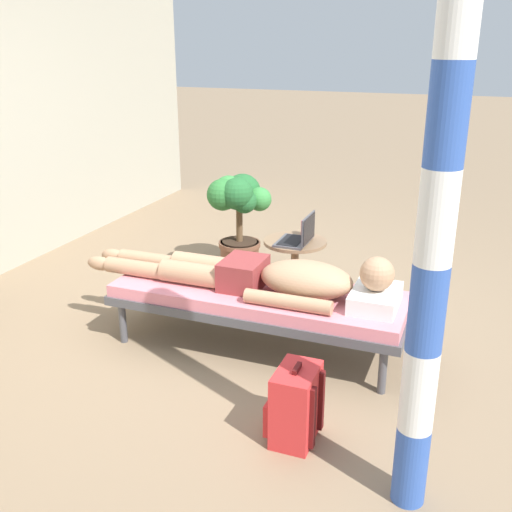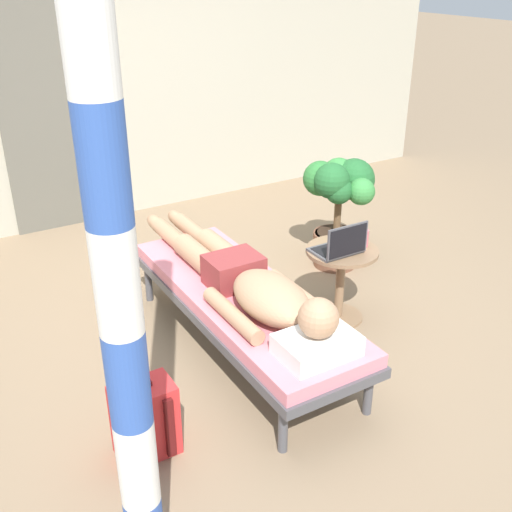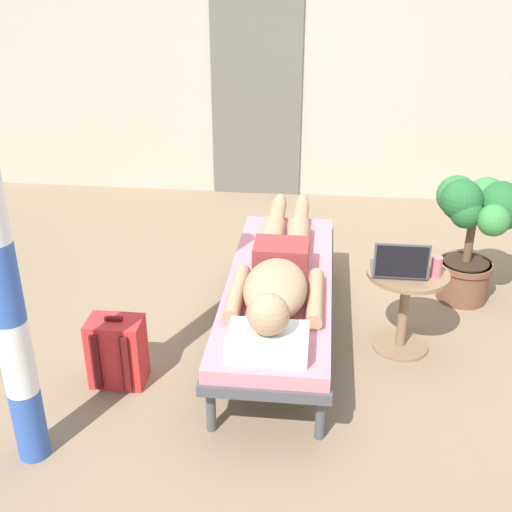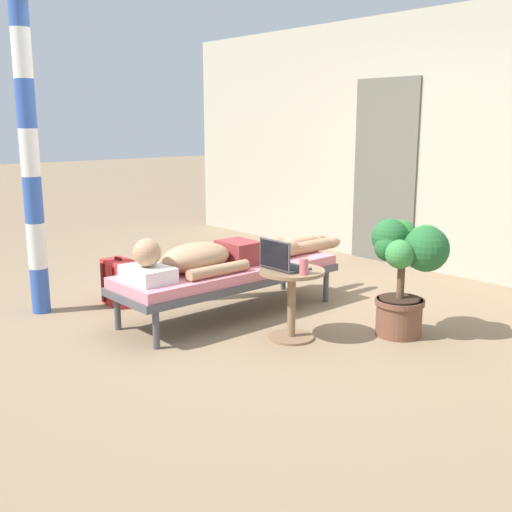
% 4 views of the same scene
% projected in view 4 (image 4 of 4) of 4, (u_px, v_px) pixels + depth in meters
% --- Properties ---
extents(ground_plane, '(40.00, 40.00, 0.00)m').
position_uv_depth(ground_plane, '(261.00, 316.00, 5.09)').
color(ground_plane, '#8C7256').
extents(house_wall_back, '(7.60, 0.20, 2.70)m').
position_uv_depth(house_wall_back, '(424.00, 143.00, 6.58)').
color(house_wall_back, '#B2AD99').
rests_on(house_wall_back, ground).
extents(house_door_panel, '(0.84, 0.03, 2.04)m').
position_uv_depth(house_door_panel, '(385.00, 172.00, 6.89)').
color(house_door_panel, '#625F54').
rests_on(house_door_panel, ground).
extents(lounge_chair, '(0.65, 1.96, 0.42)m').
position_uv_depth(lounge_chair, '(229.00, 274.00, 5.06)').
color(lounge_chair, '#4C4C51').
rests_on(lounge_chair, ground).
extents(person_reclining, '(0.53, 2.17, 0.32)m').
position_uv_depth(person_reclining, '(220.00, 255.00, 4.97)').
color(person_reclining, white).
rests_on(person_reclining, lounge_chair).
extents(side_table, '(0.48, 0.48, 0.52)m').
position_uv_depth(side_table, '(292.00, 292.00, 4.50)').
color(side_table, '#8C6B4C').
rests_on(side_table, ground).
extents(laptop, '(0.31, 0.24, 0.23)m').
position_uv_depth(laptop, '(281.00, 262.00, 4.46)').
color(laptop, '#4C4C51').
rests_on(laptop, side_table).
extents(drink_glass, '(0.06, 0.06, 0.12)m').
position_uv_depth(drink_glass, '(304.00, 266.00, 4.32)').
color(drink_glass, '#D86672').
rests_on(drink_glass, side_table).
extents(backpack, '(0.30, 0.26, 0.42)m').
position_uv_depth(backpack, '(120.00, 283.00, 5.38)').
color(backpack, red).
rests_on(backpack, ground).
extents(potted_plant, '(0.58, 0.54, 0.88)m').
position_uv_depth(potted_plant, '(407.00, 262.00, 4.52)').
color(potted_plant, brown).
rests_on(potted_plant, ground).
extents(porch_post, '(0.15, 0.15, 2.66)m').
position_uv_depth(porch_post, '(30.00, 153.00, 4.92)').
color(porch_post, '#3359B2').
rests_on(porch_post, ground).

